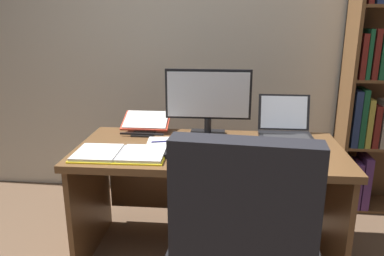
# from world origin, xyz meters

# --- Properties ---
(wall_back) EXTENTS (5.30, 0.12, 2.78)m
(wall_back) POSITION_xyz_m (0.00, 1.89, 1.39)
(wall_back) COLOR beige
(wall_back) RESTS_ON ground
(desk) EXTENTS (1.54, 0.72, 0.72)m
(desk) POSITION_xyz_m (0.08, 0.96, 0.52)
(desk) COLOR brown
(desk) RESTS_ON ground
(monitor) EXTENTS (0.54, 0.16, 0.42)m
(monitor) POSITION_xyz_m (0.06, 1.12, 0.93)
(monitor) COLOR black
(monitor) RESTS_ON desk
(laptop) EXTENTS (0.33, 0.31, 0.25)m
(laptop) POSITION_xyz_m (0.54, 1.13, 0.77)
(laptop) COLOR black
(laptop) RESTS_ON desk
(keyboard) EXTENTS (0.42, 0.15, 0.02)m
(keyboard) POSITION_xyz_m (0.06, 0.76, 0.73)
(keyboard) COLOR black
(keyboard) RESTS_ON desk
(computer_mouse) EXTENTS (0.06, 0.10, 0.04)m
(computer_mouse) POSITION_xyz_m (0.36, 0.76, 0.74)
(computer_mouse) COLOR black
(computer_mouse) RESTS_ON desk
(reading_stand_with_book) EXTENTS (0.31, 0.26, 0.11)m
(reading_stand_with_book) POSITION_xyz_m (-0.36, 1.18, 0.77)
(reading_stand_with_book) COLOR black
(reading_stand_with_book) RESTS_ON desk
(open_binder) EXTENTS (0.51, 0.28, 0.02)m
(open_binder) POSITION_xyz_m (-0.40, 0.71, 0.73)
(open_binder) COLOR yellow
(open_binder) RESTS_ON desk
(notepad) EXTENTS (0.17, 0.22, 0.01)m
(notepad) POSITION_xyz_m (-0.22, 0.93, 0.72)
(notepad) COLOR silver
(notepad) RESTS_ON desk
(pen) EXTENTS (0.14, 0.04, 0.01)m
(pen) POSITION_xyz_m (-0.20, 0.93, 0.73)
(pen) COLOR navy
(pen) RESTS_ON notepad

